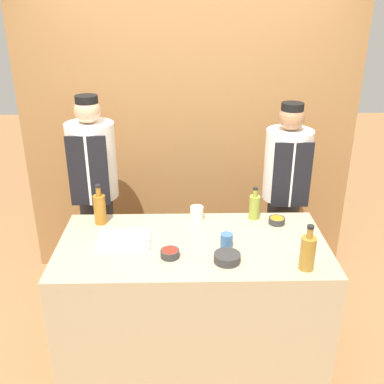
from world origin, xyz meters
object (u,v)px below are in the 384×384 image
Objects in this scene: bottle_amber at (100,208)px; cup_cream at (197,213)px; sauce_bowl_red at (170,253)px; chef_left at (95,196)px; cutting_board at (124,239)px; sauce_bowl_orange at (277,220)px; chef_right at (284,198)px; sauce_bowl_white at (227,257)px; bottle_oil at (254,206)px; bottle_vinegar at (308,252)px; cup_blue at (227,240)px.

bottle_amber is 0.66m from cup_cream.
chef_left reaches higher than sauce_bowl_red.
cup_cream is (0.47, 0.29, 0.04)m from cutting_board.
sauce_bowl_orange is 0.48m from chef_right.
sauce_bowl_white is 0.97m from bottle_amber.
chef_left reaches higher than cutting_board.
cutting_board is 0.20× the size of chef_left.
chef_left is at bearing 161.07° from sauce_bowl_orange.
sauce_bowl_orange is 0.48× the size of bottle_oil.
sauce_bowl_white is 0.57× the size of bottle_vinegar.
sauce_bowl_orange is 0.55m from cup_cream.
sauce_bowl_white is 0.57m from cup_cream.
sauce_bowl_red is 1.27× the size of cup_blue.
sauce_bowl_orange is at bearing 11.78° from cutting_board.
cup_cream is 0.06× the size of chef_right.
sauce_bowl_red is 1.20× the size of cup_cream.
chef_right reaches higher than bottle_oil.
bottle_vinegar is 1.19× the size of bottle_oil.
bottle_amber is (-0.82, 0.50, 0.08)m from sauce_bowl_white.
sauce_bowl_white is at bearing -22.31° from cutting_board.
bottle_oil is (-0.14, 0.08, 0.07)m from sauce_bowl_orange.
bottle_amber reaches higher than cup_cream.
bottle_oil is at bearing 150.19° from sauce_bowl_orange.
sauce_bowl_red is 0.37m from cup_blue.
cutting_board is 0.21× the size of chef_right.
bottle_amber is 0.17× the size of chef_right.
chef_left is 1.04× the size of chef_right.
chef_right reaches higher than cup_cream.
cutting_board is at bearing -65.87° from chef_left.
bottle_oil is at bearing -17.46° from chef_left.
cutting_board is 3.72× the size of cup_blue.
chef_right is (0.70, 0.38, -0.06)m from cup_cream.
cutting_board is at bearing -52.67° from bottle_amber.
chef_right is (0.52, 0.75, -0.06)m from cup_blue.
cup_cream is at bearing 172.31° from sauce_bowl_orange.
chef_right is at bearing 29.57° from cutting_board.
sauce_bowl_white is 0.34m from sauce_bowl_red.
sauce_bowl_white is at bearing -129.19° from sauce_bowl_orange.
sauce_bowl_orange is 0.18m from bottle_oil.
cup_blue is at bearing -65.39° from cup_cream.
bottle_vinegar is 0.87m from cup_cream.
cutting_board is 3.52× the size of cup_cream.
chef_left is (-1.38, 1.00, -0.09)m from bottle_vinegar.
sauce_bowl_red is 0.49× the size of bottle_oil.
bottle_oil is 2.45× the size of cup_cream.
chef_right is (0.09, 1.00, -0.13)m from bottle_vinegar.
sauce_bowl_red is 0.34× the size of cutting_board.
sauce_bowl_red is 0.07× the size of chef_left.
sauce_bowl_white is at bearing -113.39° from bottle_oil.
chef_right is at bearing 51.23° from bottle_oil.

